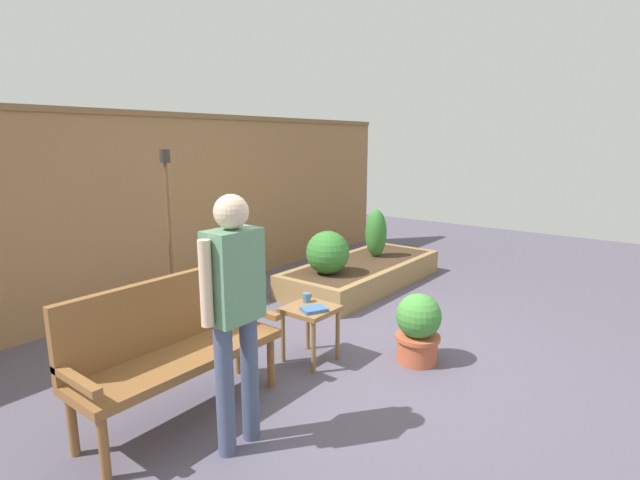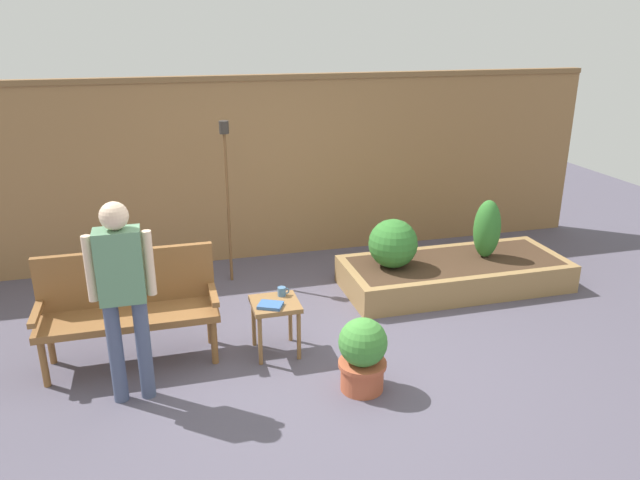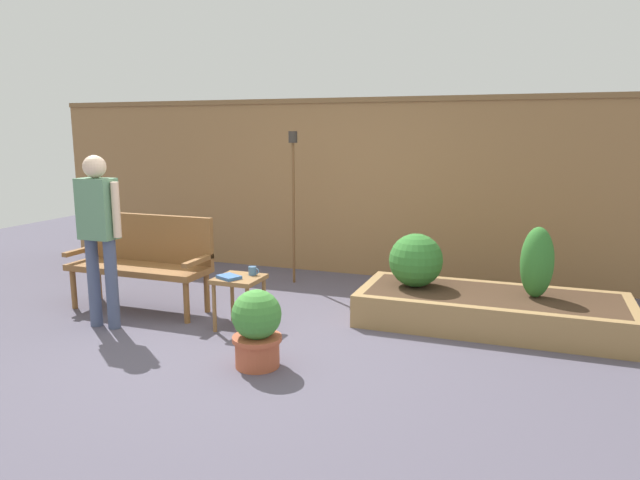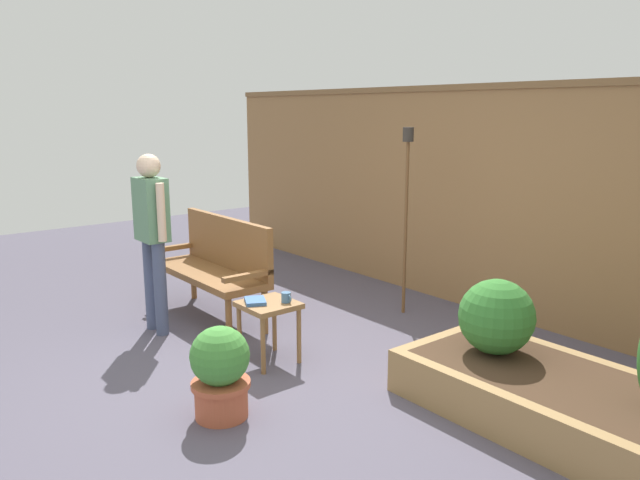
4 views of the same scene
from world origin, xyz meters
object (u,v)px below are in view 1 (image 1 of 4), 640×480
at_px(potted_boxwood, 418,327).
at_px(person_by_bench, 235,302).
at_px(garden_bench, 172,338).
at_px(tiki_torch, 168,207).
at_px(cup_on_table, 307,297).
at_px(shrub_far_corner, 376,233).
at_px(shrub_near_bench, 328,253).
at_px(book_on_table, 314,309).
at_px(side_table, 310,316).

distance_m(potted_boxwood, person_by_bench, 1.85).
distance_m(garden_bench, tiki_torch, 1.89).
relative_size(cup_on_table, shrub_far_corner, 0.16).
relative_size(potted_boxwood, shrub_near_bench, 1.17).
bearing_deg(book_on_table, shrub_near_bench, 59.72).
bearing_deg(tiki_torch, person_by_bench, -116.09).
height_order(garden_bench, side_table, garden_bench).
height_order(garden_bench, potted_boxwood, garden_bench).
xyz_separation_m(shrub_near_bench, shrub_far_corner, (1.08, 0.00, 0.06)).
height_order(book_on_table, tiki_torch, tiki_torch).
distance_m(cup_on_table, person_by_bench, 1.42).
distance_m(book_on_table, tiki_torch, 1.90).
bearing_deg(side_table, shrub_far_corner, 19.57).
relative_size(shrub_near_bench, tiki_torch, 0.29).
bearing_deg(tiki_torch, book_on_table, -86.32).
distance_m(garden_bench, cup_on_table, 1.28).
xyz_separation_m(shrub_far_corner, person_by_bench, (-3.68, -1.28, 0.31)).
relative_size(cup_on_table, potted_boxwood, 0.17).
relative_size(cup_on_table, tiki_torch, 0.06).
distance_m(potted_boxwood, shrub_far_corner, 2.57).
bearing_deg(shrub_far_corner, book_on_table, -159.17).
xyz_separation_m(book_on_table, person_by_bench, (-1.12, -0.31, 0.44)).
bearing_deg(potted_boxwood, tiki_torch, 106.31).
bearing_deg(cup_on_table, side_table, -128.20).
distance_m(garden_bench, book_on_table, 1.18).
bearing_deg(shrub_near_bench, potted_boxwood, -118.66).
height_order(potted_boxwood, person_by_bench, person_by_bench).
relative_size(side_table, book_on_table, 2.44).
distance_m(garden_bench, side_table, 1.22).
height_order(side_table, cup_on_table, cup_on_table).
distance_m(potted_boxwood, shrub_near_bench, 1.86).
bearing_deg(book_on_table, garden_bench, -169.21).
distance_m(shrub_far_corner, person_by_bench, 3.91).
height_order(shrub_far_corner, tiki_torch, tiki_torch).
bearing_deg(book_on_table, side_table, 82.85).
relative_size(tiki_torch, person_by_bench, 1.13).
xyz_separation_m(garden_bench, tiki_torch, (1.02, 1.44, 0.66)).
xyz_separation_m(potted_boxwood, person_by_bench, (-1.71, 0.34, 0.62)).
bearing_deg(side_table, shrub_near_bench, 32.03).
height_order(garden_bench, shrub_near_bench, garden_bench).
relative_size(potted_boxwood, shrub_far_corner, 0.94).
distance_m(cup_on_table, book_on_table, 0.24).
height_order(side_table, shrub_near_bench, shrub_near_bench).
bearing_deg(garden_bench, shrub_far_corner, 10.07).
xyz_separation_m(potted_boxwood, shrub_near_bench, (0.89, 1.62, 0.24)).
bearing_deg(potted_boxwood, person_by_bench, 168.72).
relative_size(book_on_table, potted_boxwood, 0.33).
xyz_separation_m(shrub_near_bench, person_by_bench, (-2.60, -1.28, 0.38)).
bearing_deg(tiki_torch, shrub_far_corner, -16.39).
bearing_deg(tiki_torch, shrub_near_bench, -26.28).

